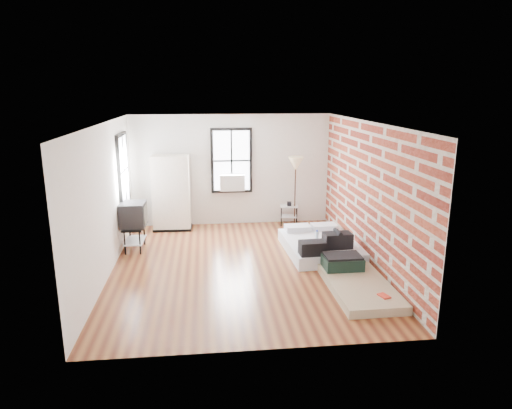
{
  "coord_description": "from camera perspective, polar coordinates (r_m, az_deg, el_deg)",
  "views": [
    {
      "loc": [
        -0.64,
        -8.41,
        3.4
      ],
      "look_at": [
        0.33,
        0.3,
        1.17
      ],
      "focal_mm": 32.0,
      "sensor_mm": 36.0,
      "label": 1
    }
  ],
  "objects": [
    {
      "name": "side_table",
      "position": [
        11.72,
        4.15,
        -0.65
      ],
      "size": [
        0.5,
        0.42,
        0.59
      ],
      "rotation": [
        0.0,
        0.0,
        -0.16
      ],
      "color": "black",
      "rests_on": "ground"
    },
    {
      "name": "wardrobe",
      "position": [
        11.37,
        -10.54,
        1.42
      ],
      "size": [
        0.95,
        0.57,
        1.85
      ],
      "rotation": [
        0.0,
        0.0,
        -0.03
      ],
      "color": "black",
      "rests_on": "ground"
    },
    {
      "name": "ground",
      "position": [
        9.1,
        -1.85,
        -7.72
      ],
      "size": [
        6.0,
        6.0,
        0.0
      ],
      "primitive_type": "plane",
      "color": "#592717",
      "rests_on": "ground"
    },
    {
      "name": "mattress_main",
      "position": [
        9.85,
        8.08,
        -5.02
      ],
      "size": [
        1.54,
        2.03,
        0.63
      ],
      "rotation": [
        0.0,
        0.0,
        0.05
      ],
      "color": "white",
      "rests_on": "ground"
    },
    {
      "name": "floor_lamp",
      "position": [
        11.44,
        4.98,
        4.72
      ],
      "size": [
        0.38,
        0.38,
        1.76
      ],
      "color": "#311C10",
      "rests_on": "ground"
    },
    {
      "name": "tv_stand",
      "position": [
        10.11,
        -15.05,
        -1.41
      ],
      "size": [
        0.54,
        0.76,
        1.05
      ],
      "rotation": [
        0.0,
        0.0,
        -0.02
      ],
      "color": "black",
      "rests_on": "ground"
    },
    {
      "name": "room_shell",
      "position": [
        8.97,
        -0.64,
        3.56
      ],
      "size": [
        5.02,
        6.02,
        2.8
      ],
      "color": "silver",
      "rests_on": "ground"
    },
    {
      "name": "mattress_bare",
      "position": [
        8.32,
        12.34,
        -9.29
      ],
      "size": [
        1.03,
        1.92,
        0.41
      ],
      "rotation": [
        0.0,
        0.0,
        0.01
      ],
      "color": "tan",
      "rests_on": "ground"
    }
  ]
}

